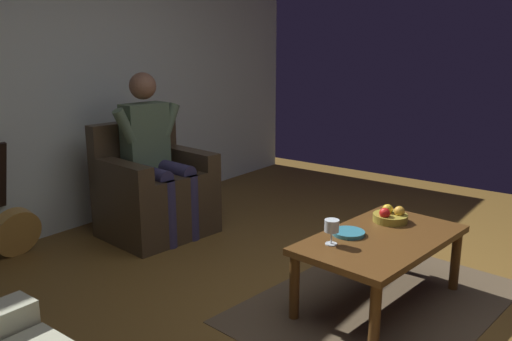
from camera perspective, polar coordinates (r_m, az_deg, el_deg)
ground_plane at (r=3.26m, az=11.70°, el=-15.45°), size 6.61×6.61×0.00m
wall_back at (r=4.69m, az=-19.58°, el=10.18°), size 5.91×0.06×2.69m
rug at (r=3.45m, az=13.06°, el=-13.71°), size 1.92×1.41×0.01m
armchair at (r=4.46m, az=-10.97°, el=-2.50°), size 0.88×0.79×0.93m
person_seated at (r=4.34m, az=-10.97°, el=2.29°), size 0.64×0.61×1.34m
coffee_table at (r=3.29m, az=13.41°, el=-7.91°), size 1.16×0.74×0.44m
guitar at (r=4.36m, az=-24.73°, el=-5.62°), size 0.37×0.29×1.00m
wine_glass_near at (r=3.06m, az=8.21°, el=-6.12°), size 0.09×0.09×0.15m
fruit_bowl at (r=3.54m, az=14.36°, el=-4.80°), size 0.22×0.22×0.11m
decorative_dish at (r=3.26m, az=10.00°, el=-6.68°), size 0.20×0.20×0.02m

